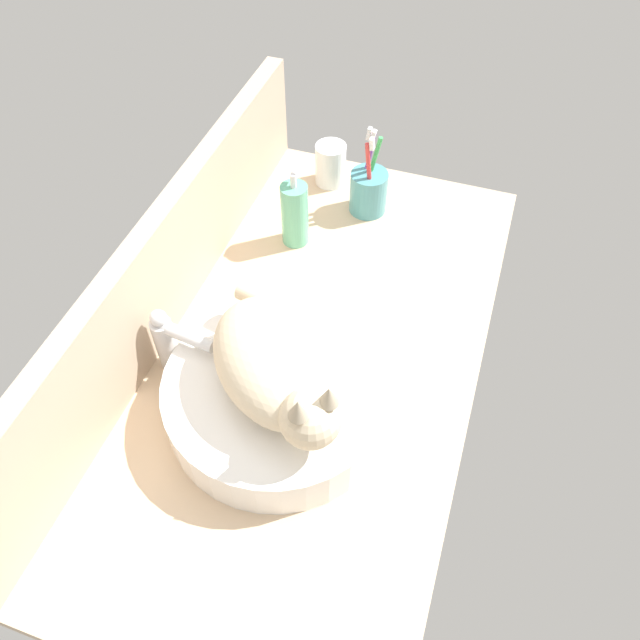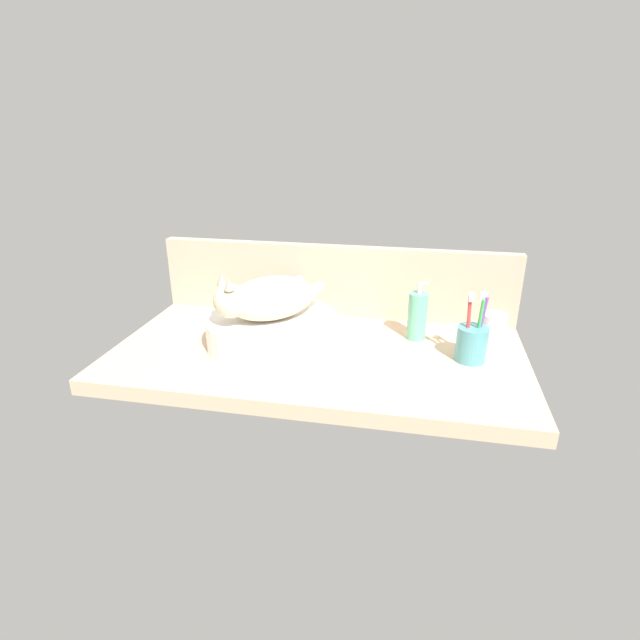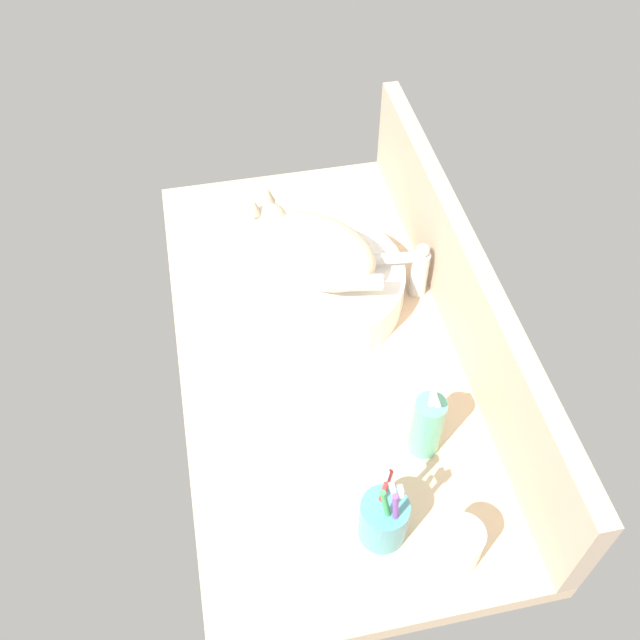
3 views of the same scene
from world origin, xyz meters
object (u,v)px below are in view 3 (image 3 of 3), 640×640
(cat, at_px, (311,248))
(soap_dispenser, at_px, (427,426))
(faucet, at_px, (415,268))
(water_glass, at_px, (459,547))
(sink_basin, at_px, (317,284))
(toothbrush_cup, at_px, (384,519))

(cat, bearing_deg, soap_dispenser, 17.25)
(faucet, bearing_deg, water_glass, -9.37)
(cat, bearing_deg, faucet, 80.59)
(sink_basin, bearing_deg, water_glass, 10.04)
(sink_basin, xyz_separation_m, faucet, (0.03, 0.20, 0.03))
(sink_basin, height_order, faucet, faucet)
(faucet, bearing_deg, soap_dispenser, -13.29)
(soap_dispenser, distance_m, toothbrush_cup, 0.18)
(soap_dispenser, xyz_separation_m, water_glass, (0.21, -0.01, -0.03))
(sink_basin, bearing_deg, cat, -131.10)
(faucet, bearing_deg, cat, -99.41)
(cat, relative_size, toothbrush_cup, 1.59)
(faucet, height_order, soap_dispenser, soap_dispenser)
(water_glass, bearing_deg, toothbrush_cup, -121.78)
(faucet, distance_m, water_glass, 0.58)
(soap_dispenser, relative_size, toothbrush_cup, 0.90)
(toothbrush_cup, bearing_deg, water_glass, 58.22)
(soap_dispenser, relative_size, water_glass, 1.81)
(cat, bearing_deg, water_glass, 10.84)
(faucet, height_order, toothbrush_cup, toothbrush_cup)
(cat, distance_m, soap_dispenser, 0.42)
(faucet, relative_size, soap_dispenser, 0.81)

